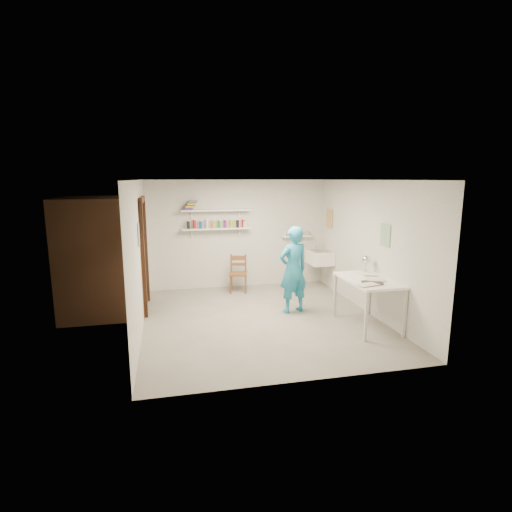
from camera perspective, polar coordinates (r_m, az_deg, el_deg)
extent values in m
cube|color=slate|center=(7.10, 0.71, -9.04)|extent=(4.00, 4.50, 0.02)
cube|color=silver|center=(6.67, 0.76, 10.90)|extent=(4.00, 4.50, 0.02)
cube|color=silver|center=(8.96, -2.60, 3.16)|extent=(4.00, 0.02, 2.40)
cube|color=silver|center=(4.66, 7.16, -4.29)|extent=(4.00, 0.02, 2.40)
cube|color=silver|center=(6.62, -16.46, -0.10)|extent=(0.02, 4.50, 2.40)
cube|color=silver|center=(7.49, 15.87, 1.20)|extent=(0.02, 4.50, 2.40)
cube|color=black|center=(7.68, -15.74, -0.08)|extent=(0.02, 0.90, 2.00)
cube|color=brown|center=(7.75, -21.00, 0.07)|extent=(1.40, 1.50, 2.10)
cube|color=brown|center=(7.56, -16.00, 7.76)|extent=(0.06, 1.05, 0.10)
cube|color=brown|center=(7.19, -15.78, -0.82)|extent=(0.06, 0.10, 2.00)
cube|color=brown|center=(8.17, -15.42, 0.58)|extent=(0.06, 0.10, 2.00)
cube|color=white|center=(8.74, -5.69, 3.91)|extent=(1.50, 0.22, 0.03)
cube|color=white|center=(8.70, -5.74, 6.52)|extent=(1.50, 0.22, 0.03)
cube|color=white|center=(9.22, 5.81, 2.83)|extent=(0.70, 0.14, 0.03)
cube|color=#334C7F|center=(6.61, -16.40, 2.97)|extent=(0.01, 0.28, 0.36)
cube|color=#995933|center=(9.05, 10.46, 5.29)|extent=(0.01, 0.34, 0.42)
cube|color=#3F724C|center=(6.97, 17.98, 2.86)|extent=(0.01, 0.30, 0.38)
cube|color=white|center=(8.99, 9.12, -0.18)|extent=(0.48, 0.60, 0.30)
imported|color=teal|center=(7.27, 5.35, -1.98)|extent=(0.66, 0.53, 1.59)
cylinder|color=beige|center=(7.43, 5.33, 0.40)|extent=(0.28, 0.11, 0.29)
cube|color=brown|center=(8.62, -2.55, -2.56)|extent=(0.44, 0.43, 0.80)
cube|color=white|center=(6.88, 15.66, -6.46)|extent=(0.73, 1.22, 0.81)
sphere|color=silver|center=(7.24, 15.51, -0.48)|extent=(0.15, 0.15, 0.15)
cylinder|color=black|center=(8.68, -9.84, 4.41)|extent=(0.06, 0.06, 0.17)
cylinder|color=red|center=(8.69, -8.92, 4.45)|extent=(0.06, 0.06, 0.17)
cylinder|color=blue|center=(8.70, -8.00, 4.48)|extent=(0.06, 0.06, 0.17)
cylinder|color=white|center=(8.71, -7.08, 4.51)|extent=(0.06, 0.06, 0.17)
cylinder|color=orange|center=(8.72, -6.16, 4.55)|extent=(0.06, 0.06, 0.17)
cylinder|color=#268C3F|center=(8.74, -5.25, 4.58)|extent=(0.06, 0.06, 0.17)
cylinder|color=#8C268C|center=(8.76, -4.33, 4.60)|extent=(0.06, 0.06, 0.17)
cylinder|color=gold|center=(8.78, -3.43, 4.63)|extent=(0.06, 0.06, 0.17)
cylinder|color=black|center=(8.80, -2.53, 4.66)|extent=(0.06, 0.06, 0.17)
cylinder|color=red|center=(8.83, -1.63, 4.68)|extent=(0.06, 0.06, 0.17)
cube|color=red|center=(8.65, -9.72, 6.59)|extent=(0.18, 0.14, 0.03)
cube|color=#1933A5|center=(8.65, -9.59, 6.78)|extent=(0.18, 0.14, 0.03)
cube|color=orange|center=(8.65, -9.46, 6.97)|extent=(0.18, 0.14, 0.03)
cube|color=black|center=(8.65, -9.34, 7.16)|extent=(0.18, 0.14, 0.03)
cube|color=yellow|center=(8.65, -9.21, 7.35)|extent=(0.18, 0.14, 0.03)
cube|color=#338C4C|center=(8.65, -9.08, 7.53)|extent=(0.18, 0.14, 0.03)
cube|color=#8C3F8C|center=(8.65, -8.95, 7.72)|extent=(0.18, 0.14, 0.03)
cylinder|color=silver|center=(9.15, 4.59, 3.17)|extent=(0.07, 0.07, 0.09)
cylinder|color=#335999|center=(9.19, 5.41, 3.19)|extent=(0.07, 0.07, 0.09)
cylinder|color=orange|center=(9.23, 6.22, 3.21)|extent=(0.07, 0.07, 0.09)
cylinder|color=#999999|center=(9.28, 7.03, 3.23)|extent=(0.07, 0.07, 0.09)
cube|color=silver|center=(6.77, 15.83, -3.17)|extent=(0.30, 0.22, 0.00)
cube|color=#4C4742|center=(6.77, 15.84, -3.13)|extent=(0.30, 0.22, 0.00)
cube|color=beige|center=(6.77, 15.84, -3.10)|extent=(0.30, 0.22, 0.00)
cube|color=#383330|center=(6.77, 15.84, -3.07)|extent=(0.30, 0.22, 0.00)
cube|color=silver|center=(6.77, 15.84, -3.03)|extent=(0.30, 0.22, 0.00)
cube|color=silver|center=(6.77, 15.84, -3.00)|extent=(0.30, 0.22, 0.00)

